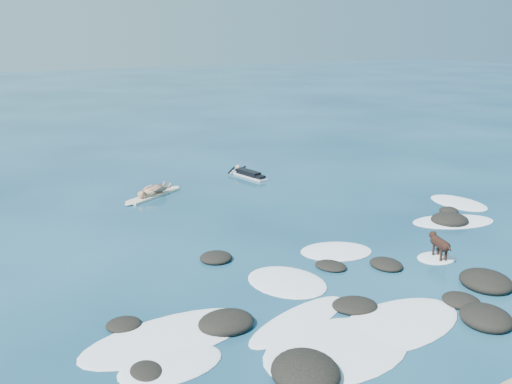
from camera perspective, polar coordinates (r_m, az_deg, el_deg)
ground at (r=15.99m, az=9.04°, el=-6.28°), size 160.00×160.00×0.00m
reef_rocks at (r=13.87m, az=12.52°, el=-9.62°), size 12.59×7.01×0.53m
breaking_foam at (r=14.47m, az=13.53°, el=-8.96°), size 16.03×8.58×0.12m
standing_surfer_rig at (r=21.40m, az=-10.28°, el=1.27°), size 2.67×1.75×1.68m
paddling_surfer_rig at (r=24.02m, az=-0.81°, el=1.83°), size 1.11×2.25×0.39m
dog at (r=16.16m, az=17.86°, el=-4.87°), size 0.45×1.09×0.70m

